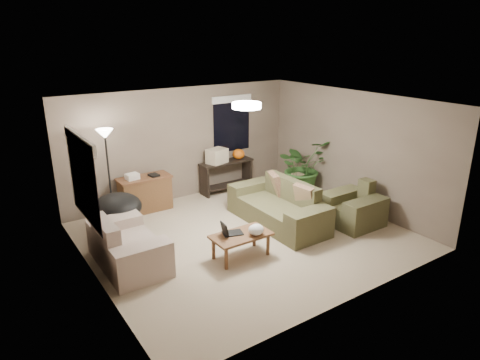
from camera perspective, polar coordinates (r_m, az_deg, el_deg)
room_shell at (r=7.61m, az=0.84°, el=1.02°), size 5.50×5.50×5.50m
main_sofa at (r=8.53m, az=5.23°, el=-3.88°), size 0.95×2.20×0.85m
throw_pillows at (r=8.55m, az=6.63°, el=-1.31°), size 0.37×1.39×0.47m
loveseat at (r=7.25m, az=-14.90°, el=-8.77°), size 0.90×1.60×0.85m
armchair at (r=8.76m, az=14.83°, el=-3.80°), size 0.95×1.00×0.85m
coffee_table at (r=7.21m, az=0.14°, el=-7.69°), size 1.00×0.55×0.42m
laptop at (r=7.15m, az=-1.44°, el=-6.86°), size 0.40×0.31×0.24m
plastic_bag at (r=7.14m, az=2.15°, el=-6.62°), size 0.34×0.33×0.19m
desk at (r=9.27m, az=-12.51°, el=-1.79°), size 1.10×0.50×0.75m
desk_papers at (r=9.08m, az=-13.59°, el=0.50°), size 0.69×0.28×0.12m
console_table at (r=10.15m, az=-1.83°, el=0.83°), size 1.30×0.40×0.75m
pumpkin at (r=10.20m, az=-0.19°, el=3.48°), size 0.29×0.29×0.24m
cardboard_box at (r=9.88m, az=-3.09°, el=3.22°), size 0.52×0.44×0.33m
papasan_chair at (r=8.27m, az=-16.01°, el=-4.04°), size 0.90×0.90×0.80m
floor_lamp at (r=8.45m, az=-17.44°, el=4.43°), size 0.32×0.32×1.91m
ceiling_fixture at (r=7.33m, az=0.89°, el=9.90°), size 0.50×0.50×0.10m
houseplant at (r=10.08m, az=8.30°, el=0.99°), size 1.19×1.33×1.03m
cat_scratching_post at (r=10.12m, az=7.65°, el=-0.70°), size 0.32×0.32×0.50m
window_left at (r=6.65m, az=-20.41°, el=1.94°), size 0.05×1.56×1.33m
window_back at (r=10.18m, az=-1.11°, el=8.74°), size 1.06×0.05×1.33m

